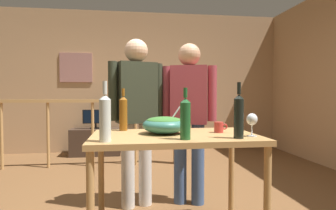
# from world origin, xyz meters

# --- Properties ---
(ground_plane) EXTENTS (7.59, 7.59, 0.00)m
(ground_plane) POSITION_xyz_m (0.00, 0.00, 0.00)
(ground_plane) COLOR brown
(back_wall) EXTENTS (5.84, 0.10, 2.73)m
(back_wall) POSITION_xyz_m (0.00, 2.90, 1.36)
(back_wall) COLOR tan
(back_wall) RESTS_ON ground_plane
(framed_picture) EXTENTS (0.60, 0.03, 0.56)m
(framed_picture) POSITION_xyz_m (-1.13, 2.84, 1.63)
(framed_picture) COLOR #A37069
(stair_railing) EXTENTS (3.38, 0.10, 1.09)m
(stair_railing) POSITION_xyz_m (-0.50, 1.71, 0.69)
(stair_railing) COLOR #B2844C
(stair_railing) RESTS_ON ground_plane
(tv_console) EXTENTS (0.90, 0.40, 0.49)m
(tv_console) POSITION_xyz_m (-0.74, 2.55, 0.24)
(tv_console) COLOR #38281E
(tv_console) RESTS_ON ground_plane
(flat_screen_tv) EXTENTS (0.45, 0.12, 0.35)m
(flat_screen_tv) POSITION_xyz_m (-0.74, 2.52, 0.70)
(flat_screen_tv) COLOR black
(flat_screen_tv) RESTS_ON tv_console
(serving_table) EXTENTS (1.23, 0.75, 0.81)m
(serving_table) POSITION_xyz_m (0.20, -0.67, 0.72)
(serving_table) COLOR #B2844C
(serving_table) RESTS_ON ground_plane
(salad_bowl) EXTENTS (0.33, 0.33, 0.21)m
(salad_bowl) POSITION_xyz_m (0.13, -0.62, 0.89)
(salad_bowl) COLOR #337060
(salad_bowl) RESTS_ON serving_table
(wine_glass) EXTENTS (0.08, 0.08, 0.17)m
(wine_glass) POSITION_xyz_m (0.73, -0.84, 0.93)
(wine_glass) COLOR silver
(wine_glass) RESTS_ON serving_table
(wine_bottle_amber) EXTENTS (0.07, 0.07, 0.35)m
(wine_bottle_amber) POSITION_xyz_m (-0.18, -0.38, 0.96)
(wine_bottle_amber) COLOR brown
(wine_bottle_amber) RESTS_ON serving_table
(wine_bottle_dark) EXTENTS (0.07, 0.07, 0.38)m
(wine_bottle_dark) POSITION_xyz_m (0.61, -0.92, 0.97)
(wine_bottle_dark) COLOR black
(wine_bottle_dark) RESTS_ON serving_table
(wine_bottle_clear) EXTENTS (0.07, 0.07, 0.39)m
(wine_bottle_clear) POSITION_xyz_m (-0.29, -0.93, 0.97)
(wine_bottle_clear) COLOR silver
(wine_bottle_clear) RESTS_ON serving_table
(wine_bottle_green) EXTENTS (0.07, 0.07, 0.35)m
(wine_bottle_green) POSITION_xyz_m (0.23, -0.91, 0.96)
(wine_bottle_green) COLOR #1E5628
(wine_bottle_green) RESTS_ON serving_table
(mug_red) EXTENTS (0.11, 0.07, 0.08)m
(mug_red) POSITION_xyz_m (0.57, -0.61, 0.85)
(mug_red) COLOR #B7332D
(mug_red) RESTS_ON serving_table
(person_standing_left) EXTENTS (0.54, 0.32, 1.65)m
(person_standing_left) POSITION_xyz_m (-0.06, 0.04, 0.98)
(person_standing_left) COLOR beige
(person_standing_left) RESTS_ON ground_plane
(person_standing_right) EXTENTS (0.53, 0.32, 1.62)m
(person_standing_right) POSITION_xyz_m (0.47, 0.04, 0.95)
(person_standing_right) COLOR #3D5684
(person_standing_right) RESTS_ON ground_plane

